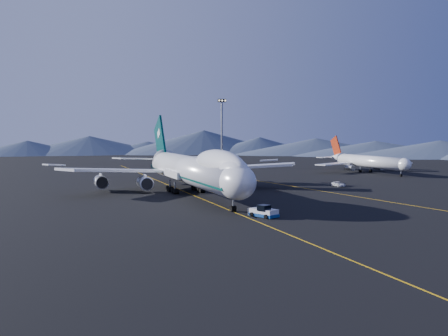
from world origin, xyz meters
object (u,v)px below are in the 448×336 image
object	(u,v)px
pushback_tug	(264,213)
floodlight_mast	(222,133)
boeing_747	(192,170)
second_jet	(366,161)
service_van	(338,184)

from	to	relation	value
pushback_tug	floodlight_mast	bearing A→B (deg)	50.10
boeing_747	floodlight_mast	xyz separation A→B (m)	(36.48, 80.35, 8.29)
second_jet	floodlight_mast	xyz separation A→B (m)	(-40.87, 39.90, 10.12)
boeing_747	floodlight_mast	world-z (taller)	floodlight_mast
second_jet	floodlight_mast	distance (m)	58.01
floodlight_mast	pushback_tug	bearing A→B (deg)	-106.44
pushback_tug	service_van	bearing A→B (deg)	20.14
service_van	floodlight_mast	world-z (taller)	floodlight_mast
service_van	second_jet	bearing A→B (deg)	46.91
boeing_747	second_jet	xyz separation A→B (m)	(77.34, 40.45, -1.83)
pushback_tug	floodlight_mast	size ratio (longest dim) A/B	0.20
service_van	floodlight_mast	bearing A→B (deg)	94.70
boeing_747	service_van	world-z (taller)	boeing_747
boeing_747	service_van	xyz separation A→B (m)	(41.61, 3.41, -5.18)
boeing_747	floodlight_mast	size ratio (longest dim) A/B	2.60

